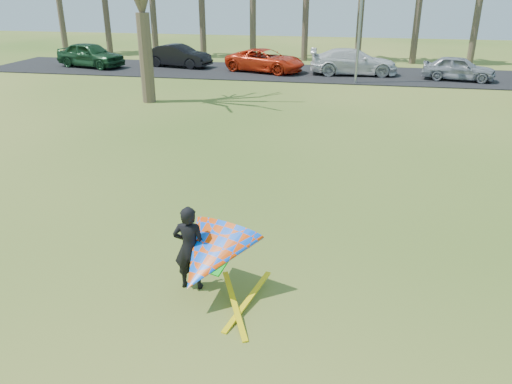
% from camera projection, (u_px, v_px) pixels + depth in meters
% --- Properties ---
extents(ground, '(100.00, 100.00, 0.00)m').
position_uv_depth(ground, '(236.00, 282.00, 9.85)').
color(ground, '#225913').
rests_on(ground, ground).
extents(parking_strip, '(46.00, 7.00, 0.06)m').
position_uv_depth(parking_strip, '(325.00, 74.00, 32.46)').
color(parking_strip, black).
rests_on(parking_strip, ground).
extents(streetlight, '(2.28, 0.18, 8.00)m').
position_uv_depth(streetlight, '(364.00, 3.00, 27.65)').
color(streetlight, gray).
rests_on(streetlight, ground).
extents(car_0, '(5.25, 3.16, 1.67)m').
position_uv_depth(car_0, '(91.00, 55.00, 34.55)').
color(car_0, '#193E21').
rests_on(car_0, parking_strip).
extents(car_1, '(4.79, 2.44, 1.51)m').
position_uv_depth(car_1, '(179.00, 56.00, 34.64)').
color(car_1, black).
rests_on(car_1, parking_strip).
extents(car_2, '(5.72, 3.92, 1.45)m').
position_uv_depth(car_2, '(265.00, 60.00, 32.74)').
color(car_2, red).
rests_on(car_2, parking_strip).
extents(car_3, '(5.63, 2.62, 1.59)m').
position_uv_depth(car_3, '(354.00, 62.00, 31.70)').
color(car_3, silver).
rests_on(car_3, parking_strip).
extents(car_4, '(4.40, 2.41, 1.42)m').
position_uv_depth(car_4, '(459.00, 68.00, 29.85)').
color(car_4, '#90949C').
rests_on(car_4, parking_strip).
extents(kite_flyer, '(2.13, 2.39, 2.02)m').
position_uv_depth(kite_flyer, '(207.00, 256.00, 9.09)').
color(kite_flyer, black).
rests_on(kite_flyer, ground).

